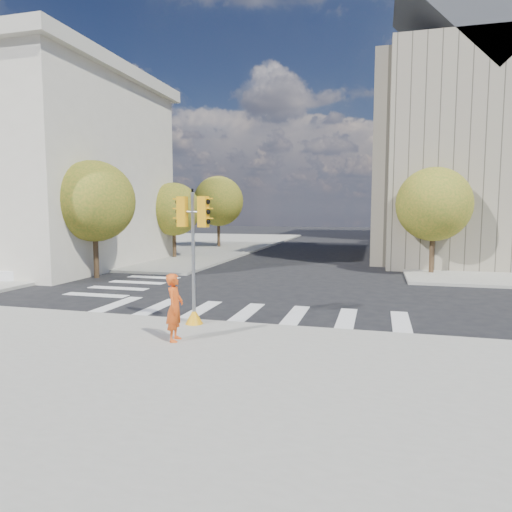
% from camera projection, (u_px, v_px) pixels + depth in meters
% --- Properties ---
extents(ground, '(160.00, 160.00, 0.00)m').
position_uv_depth(ground, '(263.00, 302.00, 18.66)').
color(ground, black).
rests_on(ground, ground).
extents(sidewalk_near, '(30.00, 14.00, 0.15)m').
position_uv_depth(sidewalk_near, '(112.00, 419.00, 8.09)').
color(sidewalk_near, gray).
rests_on(sidewalk_near, ground).
extents(sidewalk_far_left, '(28.00, 40.00, 0.15)m').
position_uv_depth(sidewalk_far_left, '(141.00, 244.00, 48.79)').
color(sidewalk_far_left, gray).
rests_on(sidewalk_far_left, ground).
extents(classical_building, '(19.00, 15.00, 12.70)m').
position_uv_depth(classical_building, '(6.00, 170.00, 30.84)').
color(classical_building, beige).
rests_on(classical_building, ground).
extents(tree_lw_near, '(4.40, 4.40, 6.41)m').
position_uv_depth(tree_lw_near, '(94.00, 201.00, 24.78)').
color(tree_lw_near, '#382616').
rests_on(tree_lw_near, ground).
extents(tree_lw_mid, '(4.00, 4.00, 5.77)m').
position_uv_depth(tree_lw_mid, '(174.00, 209.00, 34.43)').
color(tree_lw_mid, '#382616').
rests_on(tree_lw_mid, ground).
extents(tree_lw_far, '(4.80, 4.80, 6.95)m').
position_uv_depth(tree_lw_far, '(218.00, 201.00, 43.96)').
color(tree_lw_far, '#382616').
rests_on(tree_lw_far, ground).
extents(tree_re_near, '(4.20, 4.20, 6.16)m').
position_uv_depth(tree_re_near, '(434.00, 204.00, 25.92)').
color(tree_re_near, '#382616').
rests_on(tree_re_near, ground).
extents(tree_re_mid, '(4.60, 4.60, 6.66)m').
position_uv_depth(tree_re_mid, '(417.00, 202.00, 37.42)').
color(tree_re_mid, '#382616').
rests_on(tree_re_mid, ground).
extents(tree_re_far, '(4.00, 4.00, 5.88)m').
position_uv_depth(tree_re_far, '(408.00, 208.00, 49.00)').
color(tree_re_far, '#382616').
rests_on(tree_re_far, ground).
extents(lamp_near, '(0.35, 0.18, 8.11)m').
position_uv_depth(lamp_near, '(435.00, 197.00, 29.58)').
color(lamp_near, black).
rests_on(lamp_near, sidewalk_far_right).
extents(lamp_far, '(0.35, 0.18, 8.11)m').
position_uv_depth(lamp_far, '(417.00, 201.00, 43.03)').
color(lamp_far, black).
rests_on(lamp_far, sidewalk_far_right).
extents(traffic_signal, '(1.08, 0.56, 4.26)m').
position_uv_depth(traffic_signal, '(193.00, 268.00, 14.33)').
color(traffic_signal, orange).
rests_on(traffic_signal, sidewalk_near).
extents(photographer, '(0.55, 0.75, 1.88)m').
position_uv_depth(photographer, '(175.00, 307.00, 12.55)').
color(photographer, '#D64C14').
rests_on(photographer, sidewalk_near).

